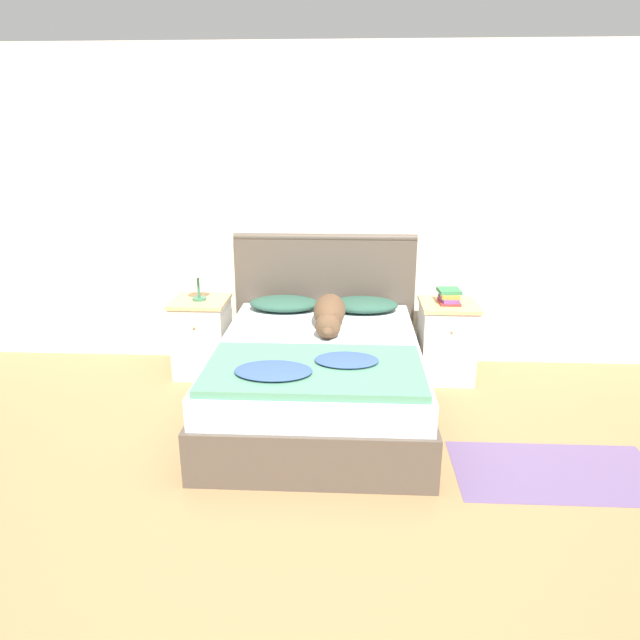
{
  "coord_description": "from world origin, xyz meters",
  "views": [
    {
      "loc": [
        0.26,
        -2.56,
        1.88
      ],
      "look_at": [
        0.07,
        1.27,
        0.63
      ],
      "focal_mm": 32.0,
      "sensor_mm": 36.0,
      "label": 1
    }
  ],
  "objects": [
    {
      "name": "nightstand_left",
      "position": [
        -0.91,
        1.74,
        0.31
      ],
      "size": [
        0.44,
        0.45,
        0.63
      ],
      "color": "silver",
      "rests_on": "ground_plane"
    },
    {
      "name": "rug",
      "position": [
        1.5,
        0.39,
        0.0
      ],
      "size": [
        1.19,
        0.64,
        0.0
      ],
      "color": "#604C75",
      "rests_on": "ground_plane"
    },
    {
      "name": "nightstand_right",
      "position": [
        1.05,
        1.74,
        0.31
      ],
      "size": [
        0.44,
        0.45,
        0.63
      ],
      "color": "silver",
      "rests_on": "ground_plane"
    },
    {
      "name": "quilt",
      "position": [
        0.06,
        0.55,
        0.56
      ],
      "size": [
        1.29,
        0.76,
        0.08
      ],
      "color": "#4C8466",
      "rests_on": "bed"
    },
    {
      "name": "bed",
      "position": [
        0.07,
        1.08,
        0.26
      ],
      "size": [
        1.42,
        1.91,
        0.53
      ],
      "color": "#4C4238",
      "rests_on": "ground_plane"
    },
    {
      "name": "ground_plane",
      "position": [
        0.0,
        0.0,
        0.0
      ],
      "size": [
        16.0,
        16.0,
        0.0
      ],
      "primitive_type": "plane",
      "color": "#997047"
    },
    {
      "name": "dog",
      "position": [
        0.13,
        1.44,
        0.63
      ],
      "size": [
        0.24,
        0.78,
        0.22
      ],
      "color": "brown",
      "rests_on": "bed"
    },
    {
      "name": "headboard",
      "position": [
        0.07,
        2.06,
        0.57
      ],
      "size": [
        1.5,
        0.06,
        1.11
      ],
      "color": "#4C4238",
      "rests_on": "ground_plane"
    },
    {
      "name": "pillow_right",
      "position": [
        0.38,
        1.82,
        0.58
      ],
      "size": [
        0.56,
        0.34,
        0.11
      ],
      "color": "#284C3D",
      "rests_on": "bed"
    },
    {
      "name": "book_stack",
      "position": [
        1.05,
        1.75,
        0.68
      ],
      "size": [
        0.18,
        0.21,
        0.11
      ],
      "color": "#AD2D28",
      "rests_on": "nightstand_right"
    },
    {
      "name": "pillow_left",
      "position": [
        -0.25,
        1.82,
        0.58
      ],
      "size": [
        0.56,
        0.34,
        0.11
      ],
      "color": "#284C3D",
      "rests_on": "bed"
    },
    {
      "name": "wall_back",
      "position": [
        0.0,
        2.13,
        1.27
      ],
      "size": [
        9.0,
        0.06,
        2.55
      ],
      "color": "beige",
      "rests_on": "ground_plane"
    },
    {
      "name": "table_lamp",
      "position": [
        -0.91,
        1.73,
        0.88
      ],
      "size": [
        0.18,
        0.18,
        0.34
      ],
      "color": "#336B4C",
      "rests_on": "nightstand_left"
    }
  ]
}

